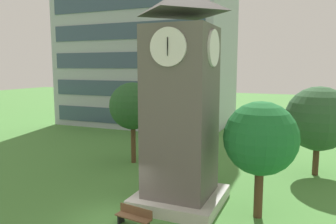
{
  "coord_description": "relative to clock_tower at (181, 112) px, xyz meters",
  "views": [
    {
      "loc": [
        8.18,
        -12.38,
        7.25
      ],
      "look_at": [
        1.14,
        4.23,
        4.75
      ],
      "focal_mm": 34.9,
      "sensor_mm": 36.0,
      "label": 1
    }
  ],
  "objects": [
    {
      "name": "tree_near_tower",
      "position": [
        4.04,
        -0.02,
        -1.07
      ],
      "size": [
        3.52,
        3.52,
        5.68
      ],
      "color": "#513823",
      "rests_on": "ground"
    },
    {
      "name": "ground_plane",
      "position": [
        -2.28,
        -3.22,
        -4.96
      ],
      "size": [
        160.0,
        160.0,
        0.0
      ],
      "primitive_type": "plane",
      "color": "#4C893D"
    },
    {
      "name": "tree_by_building",
      "position": [
        6.75,
        7.93,
        -1.11
      ],
      "size": [
        4.28,
        4.28,
        6.0
      ],
      "color": "#513823",
      "rests_on": "ground"
    },
    {
      "name": "tree_streetside",
      "position": [
        -5.98,
        5.67,
        -0.62
      ],
      "size": [
        3.53,
        3.53,
        6.13
      ],
      "color": "#513823",
      "rests_on": "ground"
    },
    {
      "name": "office_building",
      "position": [
        -13.13,
        22.71,
        7.84
      ],
      "size": [
        20.53,
        12.51,
        25.6
      ],
      "color": "#9EA8B2",
      "rests_on": "ground"
    },
    {
      "name": "clock_tower",
      "position": [
        0.0,
        0.0,
        0.0
      ],
      "size": [
        4.38,
        4.38,
        11.05
      ],
      "color": "#605B56",
      "rests_on": "ground"
    },
    {
      "name": "park_bench",
      "position": [
        -1.04,
        -3.21,
        -4.5
      ],
      "size": [
        1.85,
        0.73,
        0.88
      ],
      "color": "brown",
      "rests_on": "ground"
    }
  ]
}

